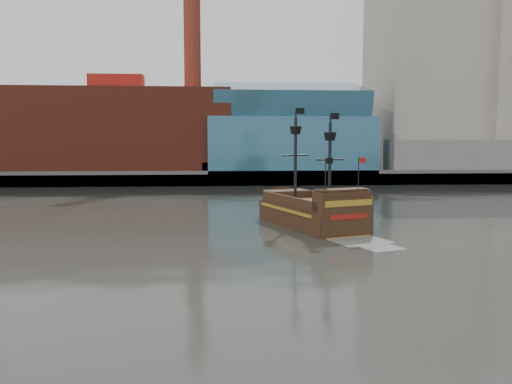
{
  "coord_description": "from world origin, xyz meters",
  "views": [
    {
      "loc": [
        -3.13,
        -23.67,
        7.39
      ],
      "look_at": [
        -0.57,
        10.62,
        4.0
      ],
      "focal_mm": 35.0,
      "sensor_mm": 36.0,
      "label": 1
    }
  ],
  "objects": [
    {
      "name": "ground",
      "position": [
        0.0,
        0.0,
        0.0
      ],
      "size": [
        400.0,
        400.0,
        0.0
      ],
      "primitive_type": "plane",
      "color": "#272A25",
      "rests_on": "ground"
    },
    {
      "name": "promenade_far",
      "position": [
        0.0,
        92.0,
        1.0
      ],
      "size": [
        220.0,
        60.0,
        2.0
      ],
      "primitive_type": "cube",
      "color": "slate",
      "rests_on": "ground"
    },
    {
      "name": "seawall",
      "position": [
        0.0,
        62.5,
        1.3
      ],
      "size": [
        220.0,
        1.0,
        2.6
      ],
      "primitive_type": "cube",
      "color": "#4C4C49",
      "rests_on": "ground"
    },
    {
      "name": "skyline",
      "position": [
        5.21,
        84.56,
        24.55
      ],
      "size": [
        149.0,
        45.0,
        62.0
      ],
      "color": "#7F684C",
      "rests_on": "promenade_far"
    },
    {
      "name": "pirate_ship",
      "position": [
        5.09,
        19.74,
        1.02
      ],
      "size": [
        9.17,
        15.73,
        11.3
      ],
      "rotation": [
        0.0,
        0.0,
        0.33
      ],
      "color": "black",
      "rests_on": "ground"
    }
  ]
}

